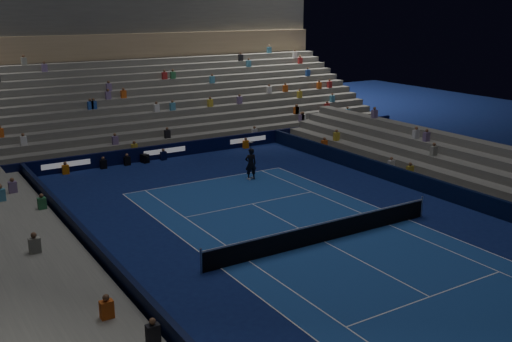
{
  "coord_description": "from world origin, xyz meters",
  "views": [
    {
      "loc": [
        -16.28,
        -20.06,
        10.62
      ],
      "look_at": [
        0.0,
        6.0,
        2.0
      ],
      "focal_mm": 41.53,
      "sensor_mm": 36.0,
      "label": 1
    }
  ],
  "objects": [
    {
      "name": "grandstand_east",
      "position": [
        13.17,
        0.0,
        0.92
      ],
      "size": [
        5.0,
        37.0,
        2.5
      ],
      "color": "slate",
      "rests_on": "ground"
    },
    {
      "name": "court_surface",
      "position": [
        0.0,
        0.0,
        0.01
      ],
      "size": [
        10.97,
        23.77,
        0.01
      ],
      "primitive_type": "cube",
      "color": "navy",
      "rests_on": "ground"
    },
    {
      "name": "tennis_player",
      "position": [
        2.47,
        10.58,
        1.01
      ],
      "size": [
        0.82,
        0.63,
        2.02
      ],
      "primitive_type": "imported",
      "rotation": [
        0.0,
        0.0,
        2.93
      ],
      "color": "black",
      "rests_on": "ground"
    },
    {
      "name": "sponsor_barrier_far",
      "position": [
        0.0,
        18.5,
        0.5
      ],
      "size": [
        44.0,
        0.25,
        1.0
      ],
      "primitive_type": "cube",
      "color": "black",
      "rests_on": "ground"
    },
    {
      "name": "grandstand_main",
      "position": [
        0.0,
        27.9,
        3.38
      ],
      "size": [
        44.0,
        15.2,
        11.2
      ],
      "color": "slate",
      "rests_on": "ground"
    },
    {
      "name": "ground",
      "position": [
        0.0,
        0.0,
        0.0
      ],
      "size": [
        90.0,
        90.0,
        0.0
      ],
      "primitive_type": "plane",
      "color": "#0D1A52",
      "rests_on": "ground"
    },
    {
      "name": "tennis_net",
      "position": [
        0.0,
        0.0,
        0.5
      ],
      "size": [
        12.9,
        0.1,
        1.1
      ],
      "color": "#B2B2B7",
      "rests_on": "ground"
    },
    {
      "name": "sponsor_barrier_east",
      "position": [
        9.7,
        0.0,
        0.5
      ],
      "size": [
        0.25,
        37.0,
        1.0
      ],
      "primitive_type": "cube",
      "color": "black",
      "rests_on": "ground"
    },
    {
      "name": "sponsor_barrier_west",
      "position": [
        -9.7,
        0.0,
        0.5
      ],
      "size": [
        0.25,
        37.0,
        1.0
      ],
      "primitive_type": "cube",
      "color": "black",
      "rests_on": "ground"
    },
    {
      "name": "broadcast_camera",
      "position": [
        -1.66,
        18.02,
        0.31
      ],
      "size": [
        0.55,
        0.95,
        0.59
      ],
      "color": "black",
      "rests_on": "ground"
    },
    {
      "name": "grandstand_west",
      "position": [
        -13.17,
        0.0,
        0.92
      ],
      "size": [
        5.0,
        37.0,
        2.5
      ],
      "color": "slate",
      "rests_on": "ground"
    }
  ]
}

